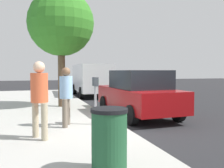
# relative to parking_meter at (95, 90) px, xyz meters

# --- Properties ---
(ground_plane) EXTENTS (80.00, 80.00, 0.00)m
(ground_plane) POSITION_rel_parking_meter_xyz_m (-0.04, -0.72, -1.17)
(ground_plane) COLOR #232326
(ground_plane) RESTS_ON ground
(sidewalk_slab) EXTENTS (28.00, 6.00, 0.15)m
(sidewalk_slab) POSITION_rel_parking_meter_xyz_m (-0.04, 2.28, -1.09)
(sidewalk_slab) COLOR #A8A59E
(sidewalk_slab) RESTS_ON ground_plane
(parking_meter) EXTENTS (0.36, 0.12, 1.41)m
(parking_meter) POSITION_rel_parking_meter_xyz_m (0.00, 0.00, 0.00)
(parking_meter) COLOR gray
(parking_meter) RESTS_ON sidewalk_slab
(pedestrian_at_meter) EXTENTS (0.50, 0.37, 1.70)m
(pedestrian_at_meter) POSITION_rel_parking_meter_xyz_m (0.04, 0.85, -0.03)
(pedestrian_at_meter) COLOR #726656
(pedestrian_at_meter) RESTS_ON sidewalk_slab
(pedestrian_bystander) EXTENTS (0.49, 0.40, 1.82)m
(pedestrian_bystander) POSITION_rel_parking_meter_xyz_m (-1.08, 1.61, 0.07)
(pedestrian_bystander) COLOR tan
(pedestrian_bystander) RESTS_ON sidewalk_slab
(parked_sedan_near) EXTENTS (4.46, 2.08, 1.77)m
(parked_sedan_near) POSITION_rel_parking_meter_xyz_m (1.56, -2.07, -0.27)
(parked_sedan_near) COLOR maroon
(parked_sedan_near) RESTS_ON ground_plane
(parked_van_far) EXTENTS (5.27, 2.27, 2.18)m
(parked_van_far) POSITION_rel_parking_meter_xyz_m (9.54, -2.07, 0.09)
(parked_van_far) COLOR silver
(parked_van_far) RESTS_ON ground_plane
(street_tree) EXTENTS (2.93, 2.93, 5.19)m
(street_tree) POSITION_rel_parking_meter_xyz_m (4.11, 0.54, 2.68)
(street_tree) COLOR brown
(street_tree) RESTS_ON sidewalk_slab
(trash_bin) EXTENTS (0.59, 0.59, 1.01)m
(trash_bin) POSITION_rel_parking_meter_xyz_m (-3.37, 0.61, -0.51)
(trash_bin) COLOR #1E4C2D
(trash_bin) RESTS_ON sidewalk_slab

